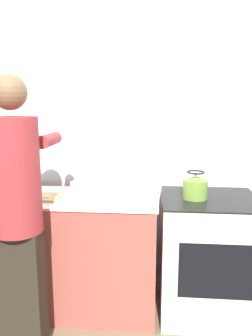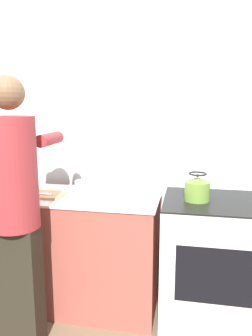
% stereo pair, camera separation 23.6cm
% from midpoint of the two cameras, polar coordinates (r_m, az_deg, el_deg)
% --- Properties ---
extents(ground_plane, '(12.00, 12.00, 0.00)m').
position_cam_midpoint_polar(ground_plane, '(2.71, -4.36, -25.92)').
color(ground_plane, '#7A664C').
extents(wall_back, '(8.00, 0.05, 2.60)m').
position_cam_midpoint_polar(wall_back, '(2.90, -0.88, 4.58)').
color(wall_back, silver).
rests_on(wall_back, ground_plane).
extents(counter, '(1.79, 0.62, 0.93)m').
position_cam_midpoint_polar(counter, '(2.82, -10.69, -13.51)').
color(counter, '#9E4C42').
rests_on(counter, ground_plane).
extents(oven, '(0.73, 0.68, 0.93)m').
position_cam_midpoint_polar(oven, '(2.70, 17.05, -14.94)').
color(oven, silver).
rests_on(oven, ground_plane).
extents(person, '(0.35, 0.59, 1.80)m').
position_cam_midpoint_polar(person, '(2.18, -15.73, -6.40)').
color(person, black).
rests_on(person, ground_plane).
extents(cutting_board, '(0.34, 0.21, 0.02)m').
position_cam_midpoint_polar(cutting_board, '(2.61, -11.85, -4.59)').
color(cutting_board, tan).
rests_on(cutting_board, counter).
extents(knife, '(0.21, 0.05, 0.01)m').
position_cam_midpoint_polar(knife, '(2.60, -12.45, -4.39)').
color(knife, silver).
rests_on(knife, cutting_board).
extents(kettle, '(0.18, 0.18, 0.21)m').
position_cam_midpoint_polar(kettle, '(2.48, 14.96, -3.58)').
color(kettle, olive).
rests_on(kettle, oven).
extents(bowl_prep, '(0.18, 0.18, 0.06)m').
position_cam_midpoint_polar(bowl_prep, '(2.80, -18.69, -3.37)').
color(bowl_prep, brown).
rests_on(bowl_prep, counter).
extents(bowl_mixing, '(0.13, 0.13, 0.08)m').
position_cam_midpoint_polar(bowl_mixing, '(2.72, -5.15, -3.09)').
color(bowl_mixing, silver).
rests_on(bowl_mixing, counter).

